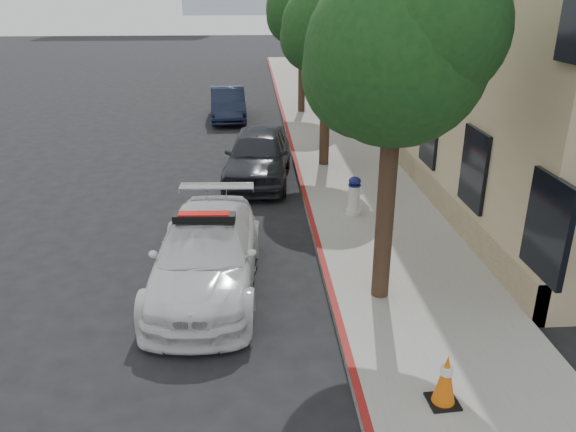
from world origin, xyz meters
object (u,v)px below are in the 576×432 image
(police_car, at_px, (207,254))
(parked_car_far, at_px, (228,104))
(parked_car_mid, at_px, (258,155))
(traffic_cone, at_px, (446,380))
(fire_hydrant, at_px, (354,196))

(police_car, relative_size, parked_car_far, 1.17)
(police_car, xyz_separation_m, parked_car_mid, (1.04, 6.27, 0.07))
(police_car, xyz_separation_m, traffic_cone, (3.29, -3.56, -0.15))
(parked_car_far, distance_m, fire_hydrant, 11.91)
(police_car, height_order, fire_hydrant, police_car)
(police_car, distance_m, fire_hydrant, 4.49)
(fire_hydrant, bearing_deg, traffic_cone, -74.73)
(parked_car_mid, bearing_deg, police_car, -93.55)
(parked_car_far, height_order, traffic_cone, parked_car_far)
(fire_hydrant, bearing_deg, police_car, -121.54)
(parked_car_mid, height_order, traffic_cone, parked_car_mid)
(parked_car_far, bearing_deg, fire_hydrant, -76.70)
(traffic_cone, bearing_deg, fire_hydrant, 90.20)
(police_car, distance_m, parked_car_mid, 6.36)
(parked_car_far, xyz_separation_m, fire_hydrant, (3.37, -11.43, -0.06))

